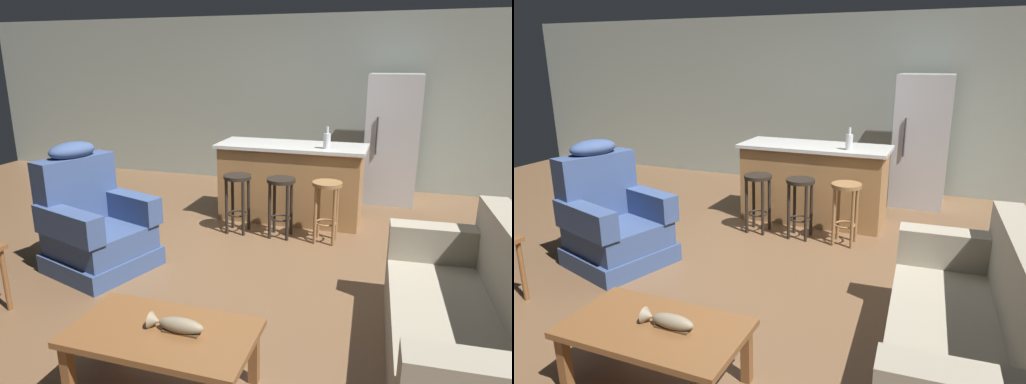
{
  "view_description": "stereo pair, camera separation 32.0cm",
  "coord_description": "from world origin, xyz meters",
  "views": [
    {
      "loc": [
        1.22,
        -4.0,
        1.94
      ],
      "look_at": [
        -0.0,
        -0.1,
        0.75
      ],
      "focal_mm": 32.0,
      "sensor_mm": 36.0,
      "label": 1
    },
    {
      "loc": [
        1.52,
        -3.89,
        1.94
      ],
      "look_at": [
        -0.0,
        -0.1,
        0.75
      ],
      "focal_mm": 32.0,
      "sensor_mm": 36.0,
      "label": 2
    }
  ],
  "objects": [
    {
      "name": "fish_figurine",
      "position": [
        0.08,
        -1.93,
        0.46
      ],
      "size": [
        0.34,
        0.1,
        0.1
      ],
      "color": "#4C3823",
      "rests_on": "coffee_table"
    },
    {
      "name": "bar_stool_right",
      "position": [
        0.54,
        0.72,
        0.47
      ],
      "size": [
        0.32,
        0.32,
        0.68
      ],
      "color": "olive",
      "rests_on": "ground_plane"
    },
    {
      "name": "back_wall",
      "position": [
        0.0,
        3.12,
        1.3
      ],
      "size": [
        12.0,
        0.05,
        2.6
      ],
      "color": "#939E93",
      "rests_on": "ground_plane"
    },
    {
      "name": "refrigerator",
      "position": [
        1.15,
        2.55,
        0.88
      ],
      "size": [
        0.7,
        0.69,
        1.76
      ],
      "color": "#B7B7BC",
      "rests_on": "ground_plane"
    },
    {
      "name": "ground_plane",
      "position": [
        0.0,
        0.0,
        0.0
      ],
      "size": [
        12.0,
        12.0,
        0.0
      ],
      "color": "brown"
    },
    {
      "name": "kitchen_island",
      "position": [
        0.0,
        1.35,
        0.48
      ],
      "size": [
        1.8,
        0.7,
        0.95
      ],
      "color": "#9E7042",
      "rests_on": "ground_plane"
    },
    {
      "name": "bar_stool_left",
      "position": [
        -0.48,
        0.72,
        0.47
      ],
      "size": [
        0.32,
        0.32,
        0.68
      ],
      "color": "black",
      "rests_on": "ground_plane"
    },
    {
      "name": "coffee_table",
      "position": [
        -0.0,
        -1.94,
        0.36
      ],
      "size": [
        1.1,
        0.6,
        0.42
      ],
      "color": "brown",
      "rests_on": "ground_plane"
    },
    {
      "name": "recliner_near_lamp",
      "position": [
        -1.47,
        -0.56,
        0.42
      ],
      "size": [
        1.05,
        1.05,
        1.2
      ],
      "rotation": [
        0.0,
        0.0,
        -0.3
      ],
      "color": "#384C7A",
      "rests_on": "ground_plane"
    },
    {
      "name": "couch",
      "position": [
        1.75,
        -1.26,
        0.34
      ],
      "size": [
        0.94,
        1.94,
        0.94
      ],
      "rotation": [
        0.0,
        0.0,
        3.2
      ],
      "color": "#9E937F",
      "rests_on": "ground_plane"
    },
    {
      "name": "bar_stool_middle",
      "position": [
        0.03,
        0.72,
        0.47
      ],
      "size": [
        0.32,
        0.32,
        0.68
      ],
      "color": "black",
      "rests_on": "ground_plane"
    },
    {
      "name": "bottle_tall_green",
      "position": [
        0.45,
        1.19,
        1.05
      ],
      "size": [
        0.08,
        0.08,
        0.26
      ],
      "color": "silver",
      "rests_on": "kitchen_island"
    }
  ]
}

